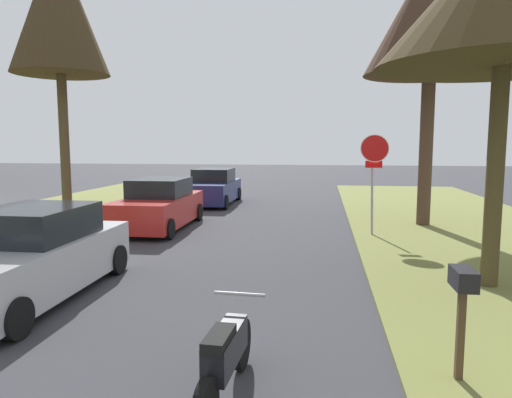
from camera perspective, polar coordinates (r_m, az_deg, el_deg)
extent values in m
cylinder|color=#9EA0A5|center=(14.18, 13.98, 0.34)|extent=(0.07, 0.59, 2.20)
cylinder|color=white|center=(13.76, 14.29, 6.02)|extent=(0.81, 0.20, 0.79)
cylinder|color=red|center=(13.76, 14.29, 6.02)|extent=(0.76, 0.21, 0.75)
cube|color=red|center=(13.88, 14.19, 4.12)|extent=(0.48, 0.08, 0.20)
cylinder|color=#4C4125|center=(9.56, 27.14, 2.20)|extent=(0.31, 0.31, 3.99)
cylinder|color=#4C4125|center=(9.32, 26.05, 17.09)|extent=(0.72, 0.97, 0.95)
cylinder|color=#4D372A|center=(16.08, 20.03, 5.53)|extent=(0.43, 0.43, 4.80)
cone|color=#3D291D|center=(16.59, 20.67, 20.60)|extent=(4.12, 4.12, 3.83)
cylinder|color=#4D372A|center=(15.66, 20.00, 16.64)|extent=(1.45, 0.75, 1.39)
cylinder|color=#4D372A|center=(15.98, 18.91, 15.54)|extent=(0.64, 1.11, 0.89)
cylinder|color=#4E4029|center=(15.50, -22.29, 5.23)|extent=(0.29, 0.29, 4.70)
cone|color=#3E301C|center=(16.01, -23.03, 20.81)|extent=(2.85, 2.85, 3.91)
cylinder|color=#4E4029|center=(16.16, -23.12, 16.28)|extent=(0.80, 0.74, 1.56)
cylinder|color=#4E4029|center=(15.04, -23.88, 16.14)|extent=(1.56, 0.36, 1.15)
cube|color=#BCBCC1|center=(9.07, -26.02, -7.26)|extent=(1.88, 4.43, 0.85)
cube|color=black|center=(9.12, -25.49, -2.64)|extent=(1.63, 2.05, 0.56)
cylinder|color=black|center=(7.37, -27.30, -12.85)|extent=(0.21, 0.60, 0.60)
cylinder|color=black|center=(10.13, -16.61, -7.11)|extent=(0.21, 0.60, 0.60)
cylinder|color=black|center=(10.94, -25.02, -6.45)|extent=(0.21, 0.60, 0.60)
cube|color=red|center=(15.13, -11.84, -1.33)|extent=(1.88, 4.43, 0.85)
cube|color=black|center=(15.26, -11.63, 1.41)|extent=(1.63, 2.05, 0.56)
cylinder|color=black|center=(13.36, -10.59, -3.62)|extent=(0.21, 0.60, 0.60)
cylinder|color=black|center=(13.99, -17.40, -3.35)|extent=(0.21, 0.60, 0.60)
cylinder|color=black|center=(16.49, -7.08, -1.60)|extent=(0.21, 0.60, 0.60)
cylinder|color=black|center=(17.00, -12.77, -1.46)|extent=(0.21, 0.60, 0.60)
cube|color=navy|center=(20.90, -5.27, 0.98)|extent=(1.88, 4.43, 0.85)
cube|color=black|center=(21.05, -5.17, 2.95)|extent=(1.63, 2.05, 0.56)
cylinder|color=black|center=(19.15, -3.80, -0.40)|extent=(0.21, 0.60, 0.60)
cylinder|color=black|center=(19.56, -8.81, -0.32)|extent=(0.21, 0.60, 0.60)
cylinder|color=black|center=(22.37, -2.17, 0.64)|extent=(0.21, 0.60, 0.60)
cylinder|color=black|center=(22.72, -6.50, 0.70)|extent=(0.21, 0.60, 0.60)
cylinder|color=black|center=(5.84, -1.76, -17.29)|extent=(0.13, 0.60, 0.60)
cube|color=black|center=(5.08, -3.71, -17.65)|extent=(0.29, 1.03, 0.36)
cube|color=black|center=(4.78, -4.54, -16.66)|extent=(0.25, 0.57, 0.12)
cylinder|color=#9EA0A5|center=(5.51, -2.03, -11.52)|extent=(0.60, 0.07, 0.04)
cube|color=brown|center=(5.86, 23.69, -14.86)|extent=(0.08, 0.08, 1.05)
cube|color=black|center=(5.66, 23.99, -8.86)|extent=(0.22, 0.44, 0.22)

